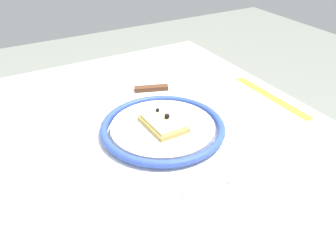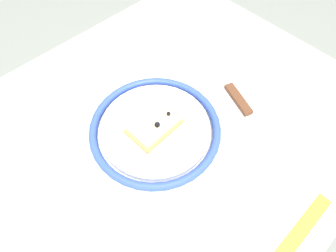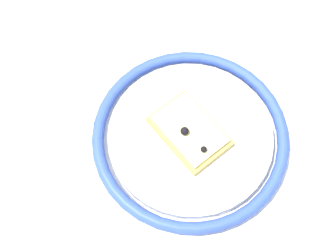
# 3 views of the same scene
# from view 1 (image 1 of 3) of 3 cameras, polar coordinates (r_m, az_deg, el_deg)

# --- Properties ---
(dining_table) EXTENTS (0.99, 0.73, 0.75)m
(dining_table) POSITION_cam_1_polar(r_m,az_deg,el_deg) (0.81, 0.07, -8.73)
(dining_table) COLOR white
(dining_table) RESTS_ON ground_plane
(plate) EXTENTS (0.27, 0.27, 0.02)m
(plate) POSITION_cam_1_polar(r_m,az_deg,el_deg) (0.75, -0.72, -0.21)
(plate) COLOR white
(plate) RESTS_ON dining_table
(pizza_slice_near) EXTENTS (0.11, 0.07, 0.03)m
(pizza_slice_near) POSITION_cam_1_polar(r_m,az_deg,el_deg) (0.74, -0.76, 0.55)
(pizza_slice_near) COLOR tan
(pizza_slice_near) RESTS_ON plate
(knife) EXTENTS (0.10, 0.23, 0.01)m
(knife) POSITION_cam_1_polar(r_m,az_deg,el_deg) (0.93, -4.79, 6.01)
(knife) COLOR silver
(knife) RESTS_ON dining_table
(fork) EXTENTS (0.06, 0.20, 0.00)m
(fork) POSITION_cam_1_polar(r_m,az_deg,el_deg) (0.64, 10.53, -9.11)
(fork) COLOR silver
(fork) RESTS_ON dining_table
(measuring_tape) EXTENTS (0.26, 0.02, 0.00)m
(measuring_tape) POSITION_cam_1_polar(r_m,az_deg,el_deg) (0.93, 16.71, 4.62)
(measuring_tape) COLOR yellow
(measuring_tape) RESTS_ON dining_table
(napkin) EXTENTS (0.14, 0.13, 0.00)m
(napkin) POSITION_cam_1_polar(r_m,az_deg,el_deg) (0.96, -21.18, 4.72)
(napkin) COLOR white
(napkin) RESTS_ON dining_table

